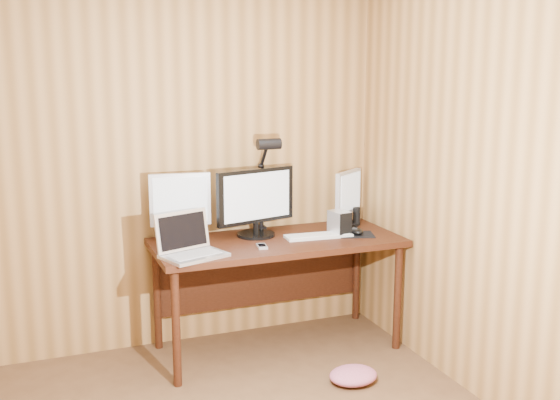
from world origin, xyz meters
TOP-DOWN VIEW (x-y plane):
  - room_shell at (0.00, 0.00)m, footprint 4.00×4.00m
  - desk at (0.93, 1.70)m, footprint 1.60×0.70m
  - monitor_center at (0.83, 1.76)m, footprint 0.57×0.25m
  - monitor_left at (0.34, 1.83)m, footprint 0.39×0.18m
  - monitor_right at (1.54, 1.82)m, footprint 0.29×0.23m
  - laptop at (0.31, 1.47)m, footprint 0.43×0.38m
  - keyboard at (1.20, 1.58)m, footprint 0.45×0.17m
  - mousepad at (1.46, 1.55)m, footprint 0.28×0.25m
  - mouse at (1.46, 1.55)m, footprint 0.10×0.14m
  - hard_drive at (1.36, 1.59)m, footprint 0.12×0.16m
  - phone at (0.77, 1.48)m, footprint 0.07×0.12m
  - speaker at (1.60, 1.80)m, footprint 0.05×0.05m
  - desk_lamp at (0.93, 1.85)m, footprint 0.16×0.22m
  - fabric_pile at (1.17, 1.00)m, footprint 0.31×0.27m

SIDE VIEW (x-z plane):
  - fabric_pile at x=1.17m, z-range 0.00..0.09m
  - desk at x=0.93m, z-range 0.25..1.00m
  - mousepad at x=1.46m, z-range 0.75..0.75m
  - phone at x=0.77m, z-range 0.75..0.76m
  - keyboard at x=1.20m, z-range 0.75..0.77m
  - mouse at x=1.46m, z-range 0.75..0.80m
  - laptop at x=0.31m, z-range 0.69..0.94m
  - speaker at x=1.60m, z-range 0.75..0.88m
  - hard_drive at x=1.36m, z-range 0.75..0.91m
  - monitor_right at x=1.54m, z-range 0.76..1.15m
  - monitor_center at x=0.83m, z-range 0.76..1.21m
  - monitor_left at x=0.34m, z-range 0.77..1.20m
  - desk_lamp at x=0.93m, z-range 0.83..1.51m
  - room_shell at x=0.00m, z-range -0.75..3.25m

